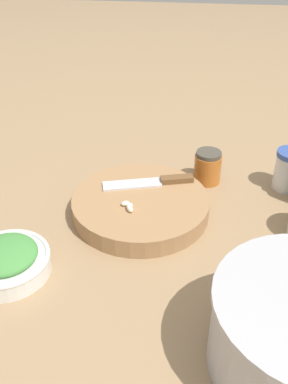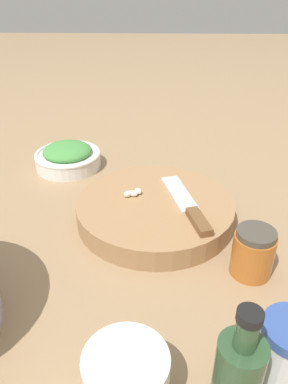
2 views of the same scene
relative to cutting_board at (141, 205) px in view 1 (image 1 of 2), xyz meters
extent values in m
plane|color=#997A56|center=(-0.06, 0.06, -0.02)|extent=(5.00, 5.00, 0.00)
cylinder|color=#9E754C|center=(0.00, 0.00, 0.00)|extent=(0.30, 0.30, 0.04)
cube|color=brown|center=(-0.07, -0.07, 0.03)|extent=(0.08, 0.04, 0.01)
cube|color=silver|center=(0.03, -0.05, 0.02)|extent=(0.13, 0.07, 0.01)
ellipsoid|color=#E8EBCA|center=(0.01, 0.05, 0.03)|extent=(0.02, 0.02, 0.01)
ellipsoid|color=silver|center=(0.02, 0.04, 0.03)|extent=(0.02, 0.02, 0.01)
ellipsoid|color=beige|center=(0.03, 0.03, 0.03)|extent=(0.02, 0.02, 0.01)
cylinder|color=silver|center=(0.22, 0.21, 0.00)|extent=(0.15, 0.15, 0.03)
torus|color=silver|center=(0.22, 0.21, 0.01)|extent=(0.16, 0.16, 0.01)
ellipsoid|color=#478E42|center=(0.22, 0.21, 0.02)|extent=(0.12, 0.12, 0.03)
cylinder|color=silver|center=(-0.33, -0.15, 0.02)|extent=(0.06, 0.06, 0.08)
cylinder|color=#B26023|center=(-0.14, -0.15, 0.01)|extent=(0.06, 0.06, 0.07)
cylinder|color=#474238|center=(-0.14, -0.15, 0.05)|extent=(0.06, 0.06, 0.01)
camera|label=1|loc=(-0.10, 0.74, 0.54)|focal=40.00mm
camera|label=2|loc=(-0.59, 0.00, 0.39)|focal=35.00mm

